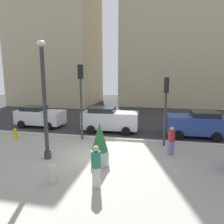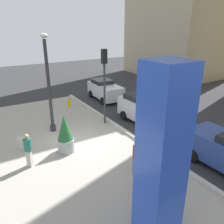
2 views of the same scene
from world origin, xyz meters
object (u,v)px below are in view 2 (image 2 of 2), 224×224
at_px(lamp_post, 49,87).
at_px(car_curb_east, 105,90).
at_px(traffic_light_far_side, 104,75).
at_px(pedestrian_on_sidewalk, 136,156).
at_px(art_pillar_blue, 161,161).
at_px(traffic_light_corner, 159,107).
at_px(pedestrian_crossing, 28,149).
at_px(fire_hydrant, 69,102).
at_px(concrete_bollard, 21,143).
at_px(potted_plant_mid_plaza, 65,134).
at_px(car_passing_lane, 145,110).

xyz_separation_m(lamp_post, car_curb_east, (-4.08, 6.20, -2.02)).
xyz_separation_m(traffic_light_far_side, pedestrian_on_sidewalk, (5.70, -1.64, -2.44)).
relative_size(lamp_post, pedestrian_on_sidewalk, 3.73).
bearing_deg(traffic_light_far_side, lamp_post, -100.98).
distance_m(art_pillar_blue, traffic_light_corner, 4.46).
height_order(pedestrian_on_sidewalk, pedestrian_crossing, pedestrian_crossing).
relative_size(fire_hydrant, traffic_light_far_side, 0.15).
bearing_deg(fire_hydrant, concrete_bollard, -42.70).
bearing_deg(potted_plant_mid_plaza, car_passing_lane, 97.94).
xyz_separation_m(art_pillar_blue, traffic_light_corner, (-3.33, 2.96, 0.04)).
distance_m(concrete_bollard, car_passing_lane, 8.10).
bearing_deg(art_pillar_blue, pedestrian_crossing, -157.70).
bearing_deg(pedestrian_crossing, fire_hydrant, 145.89).
relative_size(pedestrian_on_sidewalk, pedestrian_crossing, 0.94).
bearing_deg(lamp_post, traffic_light_corner, 28.35).
xyz_separation_m(art_pillar_blue, traffic_light_far_side, (-8.73, 3.15, 0.52)).
bearing_deg(car_passing_lane, art_pillar_blue, -36.93).
bearing_deg(concrete_bollard, fire_hydrant, 137.30).
bearing_deg(fire_hydrant, lamp_post, -34.37).
relative_size(art_pillar_blue, concrete_bollard, 7.49).
distance_m(fire_hydrant, pedestrian_on_sidewalk, 10.25).
xyz_separation_m(concrete_bollard, traffic_light_far_side, (-0.75, 5.68, 2.95)).
bearing_deg(concrete_bollard, car_curb_east, 123.14).
height_order(potted_plant_mid_plaza, pedestrian_on_sidewalk, potted_plant_mid_plaza).
height_order(art_pillar_blue, car_curb_east, art_pillar_blue).
bearing_deg(fire_hydrant, car_passing_lane, 28.55).
distance_m(fire_hydrant, concrete_bollard, 7.15).
bearing_deg(traffic_light_far_side, car_curb_east, 150.00).
bearing_deg(traffic_light_corner, concrete_bollard, -130.19).
bearing_deg(art_pillar_blue, concrete_bollard, -162.36).
relative_size(concrete_bollard, traffic_light_far_side, 0.15).
bearing_deg(pedestrian_crossing, traffic_light_far_side, 114.79).
distance_m(traffic_light_corner, pedestrian_on_sidewalk, 2.47).
relative_size(fire_hydrant, car_curb_east, 0.19).
relative_size(lamp_post, traffic_light_corner, 1.42).
height_order(fire_hydrant, car_curb_east, car_curb_east).
height_order(art_pillar_blue, traffic_light_corner, art_pillar_blue).
distance_m(traffic_light_far_side, traffic_light_corner, 5.42).
height_order(lamp_post, potted_plant_mid_plaza, lamp_post).
height_order(fire_hydrant, concrete_bollard, same).
bearing_deg(potted_plant_mid_plaza, traffic_light_far_side, 121.24).
bearing_deg(traffic_light_far_side, potted_plant_mid_plaza, -58.76).
distance_m(traffic_light_far_side, car_passing_lane, 3.62).
bearing_deg(concrete_bollard, potted_plant_mid_plaza, 53.63).
xyz_separation_m(lamp_post, art_pillar_blue, (9.40, 0.31, -0.09)).
bearing_deg(pedestrian_on_sidewalk, pedestrian_crossing, -127.60).
relative_size(lamp_post, art_pillar_blue, 1.06).
bearing_deg(car_passing_lane, pedestrian_crossing, -81.31).
distance_m(concrete_bollard, pedestrian_on_sidewalk, 6.42).
height_order(traffic_light_far_side, pedestrian_on_sidewalk, traffic_light_far_side).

